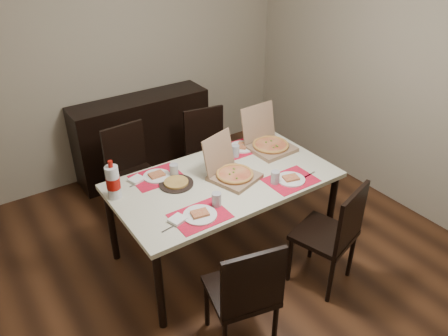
{
  "coord_description": "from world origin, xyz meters",
  "views": [
    {
      "loc": [
        -1.7,
        -2.35,
        2.64
      ],
      "look_at": [
        -0.02,
        0.14,
        0.85
      ],
      "focal_mm": 35.0,
      "sensor_mm": 36.0,
      "label": 1
    }
  ],
  "objects_px": {
    "chair_far_right": "(209,151)",
    "pizza_box_center": "(232,172)",
    "chair_near_left": "(245,292)",
    "dip_bowl": "(215,163)",
    "sideboard": "(143,136)",
    "chair_far_left": "(132,169)",
    "dining_table": "(224,185)",
    "chair_near_right": "(333,232)",
    "soda_bottle": "(113,182)"
  },
  "relations": [
    {
      "from": "chair_far_right",
      "to": "pizza_box_center",
      "type": "distance_m",
      "value": 0.98
    },
    {
      "from": "chair_near_left",
      "to": "dip_bowl",
      "type": "bearing_deg",
      "value": 65.57
    },
    {
      "from": "sideboard",
      "to": "dip_bowl",
      "type": "height_order",
      "value": "sideboard"
    },
    {
      "from": "chair_far_left",
      "to": "pizza_box_center",
      "type": "height_order",
      "value": "pizza_box_center"
    },
    {
      "from": "chair_far_right",
      "to": "dip_bowl",
      "type": "height_order",
      "value": "chair_far_right"
    },
    {
      "from": "chair_near_left",
      "to": "chair_far_left",
      "type": "distance_m",
      "value": 1.84
    },
    {
      "from": "chair_far_right",
      "to": "pizza_box_center",
      "type": "xyz_separation_m",
      "value": [
        -0.33,
        -0.87,
        0.29
      ]
    },
    {
      "from": "dining_table",
      "to": "chair_far_left",
      "type": "distance_m",
      "value": 1.04
    },
    {
      "from": "chair_near_left",
      "to": "chair_near_right",
      "type": "xyz_separation_m",
      "value": [
        0.92,
        0.1,
        0.0
      ]
    },
    {
      "from": "chair_near_right",
      "to": "chair_near_left",
      "type": "bearing_deg",
      "value": -173.48
    },
    {
      "from": "chair_far_left",
      "to": "dip_bowl",
      "type": "height_order",
      "value": "chair_far_left"
    },
    {
      "from": "chair_near_left",
      "to": "chair_far_left",
      "type": "xyz_separation_m",
      "value": [
        0.03,
        1.84,
        0.0
      ]
    },
    {
      "from": "sideboard",
      "to": "chair_far_left",
      "type": "xyz_separation_m",
      "value": [
        -0.43,
        -0.7,
        0.06
      ]
    },
    {
      "from": "dining_table",
      "to": "dip_bowl",
      "type": "relative_size",
      "value": 16.81
    },
    {
      "from": "chair_near_right",
      "to": "dip_bowl",
      "type": "relative_size",
      "value": 8.68
    },
    {
      "from": "chair_near_right",
      "to": "chair_far_left",
      "type": "bearing_deg",
      "value": 117.08
    },
    {
      "from": "chair_near_left",
      "to": "chair_far_right",
      "type": "bearing_deg",
      "value": 64.5
    },
    {
      "from": "chair_near_left",
      "to": "soda_bottle",
      "type": "relative_size",
      "value": 2.96
    },
    {
      "from": "dining_table",
      "to": "chair_near_left",
      "type": "bearing_deg",
      "value": -116.46
    },
    {
      "from": "chair_far_right",
      "to": "pizza_box_center",
      "type": "height_order",
      "value": "pizza_box_center"
    },
    {
      "from": "sideboard",
      "to": "pizza_box_center",
      "type": "bearing_deg",
      "value": -88.52
    },
    {
      "from": "sideboard",
      "to": "chair_far_right",
      "type": "relative_size",
      "value": 1.61
    },
    {
      "from": "chair_near_left",
      "to": "pizza_box_center",
      "type": "height_order",
      "value": "pizza_box_center"
    },
    {
      "from": "chair_far_left",
      "to": "soda_bottle",
      "type": "xyz_separation_m",
      "value": [
        -0.41,
        -0.69,
        0.37
      ]
    },
    {
      "from": "chair_near_left",
      "to": "dip_bowl",
      "type": "xyz_separation_m",
      "value": [
        0.51,
        1.13,
        0.25
      ]
    },
    {
      "from": "dip_bowl",
      "to": "pizza_box_center",
      "type": "bearing_deg",
      "value": -91.29
    },
    {
      "from": "sideboard",
      "to": "dining_table",
      "type": "bearing_deg",
      "value": -90.55
    },
    {
      "from": "dip_bowl",
      "to": "soda_bottle",
      "type": "height_order",
      "value": "soda_bottle"
    },
    {
      "from": "sideboard",
      "to": "chair_far_right",
      "type": "xyz_separation_m",
      "value": [
        0.37,
        -0.79,
        0.06
      ]
    },
    {
      "from": "chair_far_left",
      "to": "dip_bowl",
      "type": "bearing_deg",
      "value": -55.88
    },
    {
      "from": "chair_near_right",
      "to": "dip_bowl",
      "type": "height_order",
      "value": "chair_near_right"
    },
    {
      "from": "dining_table",
      "to": "chair_far_left",
      "type": "xyz_separation_m",
      "value": [
        -0.42,
        0.94,
        -0.17
      ]
    },
    {
      "from": "dining_table",
      "to": "pizza_box_center",
      "type": "bearing_deg",
      "value": -22.28
    },
    {
      "from": "chair_near_left",
      "to": "chair_near_right",
      "type": "distance_m",
      "value": 0.93
    },
    {
      "from": "sideboard",
      "to": "soda_bottle",
      "type": "bearing_deg",
      "value": -121.32
    },
    {
      "from": "dip_bowl",
      "to": "dining_table",
      "type": "bearing_deg",
      "value": -105.77
    },
    {
      "from": "sideboard",
      "to": "dining_table",
      "type": "xyz_separation_m",
      "value": [
        -0.02,
        -1.64,
        0.23
      ]
    },
    {
      "from": "chair_far_right",
      "to": "pizza_box_center",
      "type": "bearing_deg",
      "value": -110.55
    },
    {
      "from": "chair_far_right",
      "to": "dip_bowl",
      "type": "xyz_separation_m",
      "value": [
        -0.32,
        -0.62,
        0.25
      ]
    },
    {
      "from": "chair_far_right",
      "to": "dip_bowl",
      "type": "bearing_deg",
      "value": -117.41
    },
    {
      "from": "soda_bottle",
      "to": "dining_table",
      "type": "bearing_deg",
      "value": -16.77
    },
    {
      "from": "pizza_box_center",
      "to": "dip_bowl",
      "type": "xyz_separation_m",
      "value": [
        0.01,
        0.25,
        -0.04
      ]
    },
    {
      "from": "chair_near_left",
      "to": "dining_table",
      "type": "bearing_deg",
      "value": 63.54
    },
    {
      "from": "dining_table",
      "to": "dip_bowl",
      "type": "bearing_deg",
      "value": 74.23
    },
    {
      "from": "dining_table",
      "to": "soda_bottle",
      "type": "height_order",
      "value": "soda_bottle"
    },
    {
      "from": "sideboard",
      "to": "pizza_box_center",
      "type": "distance_m",
      "value": 1.7
    },
    {
      "from": "dining_table",
      "to": "chair_near_right",
      "type": "distance_m",
      "value": 0.94
    },
    {
      "from": "chair_near_right",
      "to": "dip_bowl",
      "type": "xyz_separation_m",
      "value": [
        -0.41,
        1.02,
        0.25
      ]
    },
    {
      "from": "chair_near_left",
      "to": "chair_far_right",
      "type": "xyz_separation_m",
      "value": [
        0.83,
        1.75,
        0.0
      ]
    },
    {
      "from": "soda_bottle",
      "to": "chair_far_right",
      "type": "bearing_deg",
      "value": 26.14
    }
  ]
}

